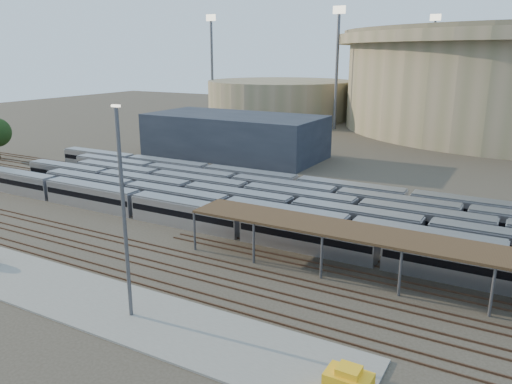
{
  "coord_description": "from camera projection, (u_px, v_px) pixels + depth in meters",
  "views": [
    {
      "loc": [
        27.62,
        -46.63,
        24.12
      ],
      "look_at": [
        -5.08,
        12.0,
        5.41
      ],
      "focal_mm": 35.0,
      "sensor_mm": 36.0,
      "label": 1
    }
  ],
  "objects": [
    {
      "name": "secondary_arena",
      "position": [
        280.0,
        99.0,
        194.3
      ],
      "size": [
        56.0,
        56.0,
        14.0
      ],
      "primitive_type": "cylinder",
      "color": "gray",
      "rests_on": "ground"
    },
    {
      "name": "floodlight_1",
      "position": [
        212.0,
        63.0,
        193.96
      ],
      "size": [
        4.0,
        1.0,
        38.4
      ],
      "color": "#525257",
      "rests_on": "ground"
    },
    {
      "name": "empty_tracks",
      "position": [
        221.0,
        281.0,
        54.43
      ],
      "size": [
        170.0,
        9.62,
        0.18
      ],
      "color": "#4C3323",
      "rests_on": "ground"
    },
    {
      "name": "yard_light_pole",
      "position": [
        124.0,
        215.0,
        44.64
      ],
      "size": [
        0.81,
        0.36,
        19.74
      ],
      "color": "#525257",
      "rests_on": "apron"
    },
    {
      "name": "inspection_shed",
      "position": [
        451.0,
        250.0,
        50.36
      ],
      "size": [
        60.3,
        6.0,
        5.3
      ],
      "color": "#525257",
      "rests_on": "ground"
    },
    {
      "name": "floodlight_3",
      "position": [
        431.0,
        63.0,
        192.42
      ],
      "size": [
        4.0,
        1.0,
        38.4
      ],
      "color": "#525257",
      "rests_on": "ground"
    },
    {
      "name": "ground",
      "position": [
        244.0,
        266.0,
        58.66
      ],
      "size": [
        420.0,
        420.0,
        0.0
      ],
      "primitive_type": "plane",
      "color": "#383026",
      "rests_on": "ground"
    },
    {
      "name": "subway_trains",
      "position": [
        313.0,
        211.0,
        73.35
      ],
      "size": [
        127.11,
        23.9,
        3.6
      ],
      "color": "#ABAAAF",
      "rests_on": "ground"
    },
    {
      "name": "apron",
      "position": [
        121.0,
        310.0,
        48.36
      ],
      "size": [
        50.0,
        9.0,
        0.2
      ],
      "primitive_type": "cube",
      "color": "gray",
      "rests_on": "ground"
    },
    {
      "name": "service_building",
      "position": [
        234.0,
        136.0,
        120.01
      ],
      "size": [
        42.0,
        20.0,
        10.0
      ],
      "primitive_type": "cube",
      "color": "#1E232D",
      "rests_on": "ground"
    },
    {
      "name": "floodlight_0",
      "position": [
        337.0,
        65.0,
        159.74
      ],
      "size": [
        4.0,
        1.0,
        38.4
      ],
      "color": "#525257",
      "rests_on": "ground"
    }
  ]
}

